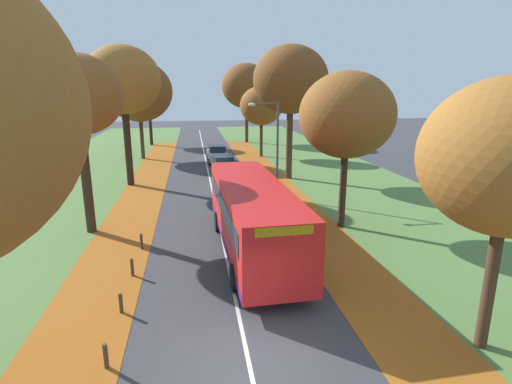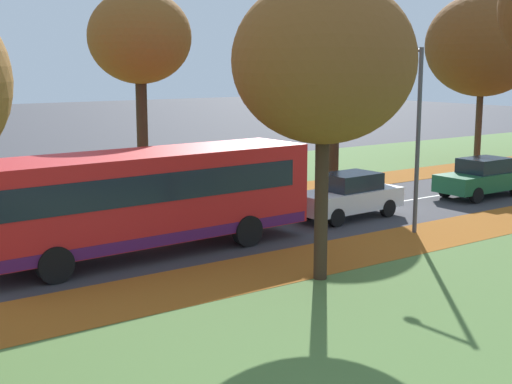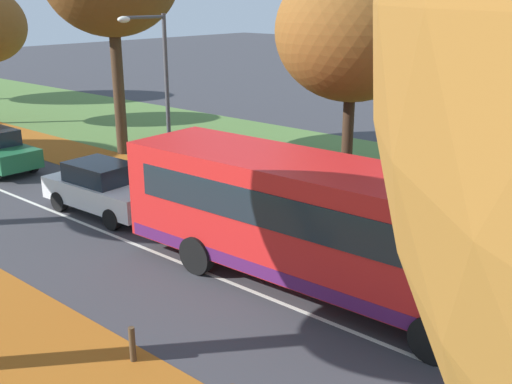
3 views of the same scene
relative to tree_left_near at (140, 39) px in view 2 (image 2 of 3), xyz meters
The scene contains 14 objects.
grass_verge_left 11.38m from the tree_left_near, 108.40° to the left, with size 12.00×90.00×0.01m, color #517538.
leaf_litter_left 7.25m from the tree_left_near, 60.45° to the left, with size 2.80×60.00×0.00m, color #9E5619.
leaf_litter_right 12.94m from the tree_left_near, 14.95° to the left, with size 2.80×60.00×0.00m, color #9E5619.
road_centre_line 12.64m from the tree_left_near, 54.94° to the left, with size 0.12×80.00×0.01m, color silver.
tree_left_near is the anchor object (origin of this frame).
tree_left_mid 9.86m from the tree_left_near, 87.07° to the left, with size 5.16×5.16×9.67m.
tree_left_far 21.16m from the tree_left_near, 89.64° to the left, with size 6.40×6.40×9.40m.
tree_right_near 12.41m from the tree_left_near, ahead, with size 4.55×4.55×7.61m.
bollard_fourth 8.49m from the tree_left_near, 63.37° to the right, with size 0.12×0.12×0.69m, color #4C3823.
bollard_fifth 7.19m from the tree_left_near, 45.12° to the right, with size 0.12×0.12×0.71m, color #4C3823.
streetlamp_right 11.30m from the tree_left_near, 25.32° to the left, with size 1.89×0.28×6.00m.
bus 9.55m from the tree_left_near, 26.72° to the right, with size 2.90×10.47×2.98m.
car_white_lead 10.22m from the tree_left_near, 31.65° to the left, with size 1.92×4.27×1.62m.
car_green_following 15.10m from the tree_left_near, 57.77° to the left, with size 1.81×4.21×1.62m.
Camera 2 is at (19.54, -1.78, 5.49)m, focal length 50.00 mm.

